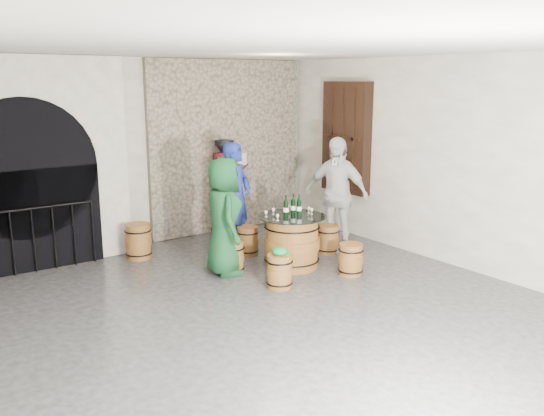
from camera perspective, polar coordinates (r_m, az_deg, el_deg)
ground at (r=7.15m, az=-0.17°, el=-10.77°), size 8.00×8.00×0.00m
wall_back at (r=10.17m, az=-13.36°, el=5.31°), size 8.00×0.00×8.00m
wall_right at (r=9.12m, az=18.13°, el=4.21°), size 0.00×8.00×8.00m
ceiling at (r=6.57m, az=-0.19°, el=15.79°), size 8.00×8.00×0.00m
stone_facing_panel at (r=10.91m, az=-4.42°, el=6.09°), size 3.20×0.12×3.18m
arched_opening at (r=9.37m, az=-23.55°, el=3.88°), size 3.10×0.60×3.19m
shuttered_window at (r=10.61m, az=7.33°, el=6.93°), size 0.23×1.10×2.00m
barrel_table at (r=8.86m, az=1.97°, el=-3.34°), size 1.05×1.05×0.81m
barrel_stool_left at (r=8.66m, az=-3.97°, el=-4.89°), size 0.38×0.38×0.48m
barrel_stool_far at (r=9.51m, az=-2.44°, el=-3.25°), size 0.38×0.38×0.48m
barrel_stool_right at (r=9.62m, az=5.58°, el=-3.11°), size 0.38×0.38×0.48m
barrel_stool_near_right at (r=8.61m, az=7.81°, el=-5.07°), size 0.38×0.38×0.48m
barrel_stool_near_left at (r=8.03m, az=0.75°, el=-6.29°), size 0.38×0.38×0.48m
green_cap at (r=7.94m, az=0.78°, el=-4.35°), size 0.25×0.20×0.11m
person_green at (r=8.46m, az=-4.78°, el=-0.86°), size 0.79×0.98×1.74m
person_blue at (r=9.52m, az=-3.57°, el=0.99°), size 0.80×0.71×1.84m
person_white at (r=9.61m, az=6.36°, el=1.32°), size 0.88×1.22×1.93m
wine_bottle_left at (r=8.70m, az=1.39°, el=0.02°), size 0.08×0.08×0.32m
wine_bottle_center at (r=8.79m, az=2.70°, el=0.14°), size 0.08×0.08×0.32m
wine_bottle_right at (r=8.84m, az=2.12°, el=0.21°), size 0.08×0.08×0.32m
tasting_glass_a at (r=8.45m, az=0.56°, el=-0.93°), size 0.05×0.05×0.10m
tasting_glass_b at (r=8.93m, az=3.66°, el=-0.21°), size 0.05×0.05×0.10m
tasting_glass_c at (r=8.84m, az=0.14°, el=-0.32°), size 0.05×0.05×0.10m
tasting_glass_d at (r=9.08m, az=1.69°, el=0.01°), size 0.05×0.05×0.10m
tasting_glass_e at (r=8.87m, az=3.95°, el=-0.32°), size 0.05×0.05×0.10m
tasting_glass_f at (r=8.67m, az=-0.59°, el=-0.58°), size 0.05×0.05×0.10m
side_barrel at (r=9.54m, az=-13.10°, el=-3.23°), size 0.43×0.43×0.57m
corking_press at (r=10.68m, az=-4.68°, el=2.79°), size 0.73×0.44×1.75m
control_box at (r=11.01m, az=-3.07°, el=4.86°), size 0.18×0.10×0.22m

